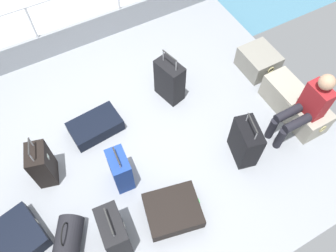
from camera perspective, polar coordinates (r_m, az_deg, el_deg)
name	(u,v)px	position (r m, az deg, el deg)	size (l,w,h in m)	color
ground_plane	(143,141)	(4.73, -4.32, -2.50)	(4.40, 5.20, 0.06)	gray
gunwale_port	(83,33)	(5.89, -14.30, 15.12)	(0.06, 5.20, 0.45)	gray
railing_port	(75,5)	(5.55, -15.57, 19.30)	(0.04, 4.20, 1.02)	silver
sea_wake	(63,11)	(7.35, -17.47, 18.20)	(12.00, 12.00, 0.01)	teal
cargo_crate_0	(258,61)	(5.54, 15.18, 10.66)	(0.59, 0.50, 0.35)	gray
cargo_crate_1	(284,93)	(5.18, 19.20, 5.27)	(0.64, 0.39, 0.40)	#9E9989
cargo_crate_2	(307,117)	(5.06, 22.64, 1.42)	(0.57, 0.44, 0.38)	#9E9989
passenger_seated	(306,107)	(4.67, 22.56, 3.07)	(0.34, 0.66, 1.08)	maroon
suitcase_0	(173,211)	(4.18, 0.84, -14.24)	(0.68, 0.75, 0.20)	black
suitcase_1	(42,165)	(4.45, -20.70, -6.19)	(0.39, 0.32, 0.80)	black
suitcase_3	(114,232)	(3.93, -9.21, -17.39)	(0.47, 0.29, 0.73)	black
suitcase_4	(170,81)	(4.88, 0.26, 7.76)	(0.47, 0.33, 0.85)	black
suitcase_5	(245,142)	(4.44, 13.08, -2.68)	(0.50, 0.35, 0.77)	black
suitcase_6	(14,240)	(4.44, -24.81, -17.29)	(0.72, 0.74, 0.23)	black
suitcase_7	(120,170)	(4.20, -8.15, -7.42)	(0.39, 0.25, 0.68)	navy
suitcase_8	(96,126)	(4.80, -12.28, -0.04)	(0.49, 0.74, 0.21)	black
duffel_bag	(68,238)	(4.19, -16.65, -17.80)	(0.55, 0.49, 0.44)	black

